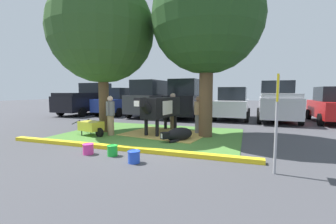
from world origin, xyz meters
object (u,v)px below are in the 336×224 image
person_handler (173,110)px  suv_black (188,99)px  person_visitor_far (110,114)px  pickup_truck_black (89,100)px  person_visitor_near (198,114)px  sedan_blue (119,102)px  sedan_red (333,106)px  cow_holstein (160,108)px  suv_dark_grey (151,98)px  pickup_truck_maroon (277,102)px  shade_tree_left (102,31)px  shade_tree_right (207,18)px  hatchback_white (233,104)px  calf_lying (179,134)px  bucket_blue (134,156)px  wheelbarrow (91,126)px  bucket_pink (88,149)px  parking_sign (277,104)px  bucket_green (112,150)px

person_handler → suv_black: (-0.40, 4.45, 0.36)m
person_visitor_far → pickup_truck_black: size_ratio=0.29×
person_visitor_near → sedan_blue: 9.27m
person_visitor_near → sedan_red: (6.43, 5.61, 0.15)m
cow_holstein → sedan_red: size_ratio=0.70×
suv_dark_grey → pickup_truck_maroon: (8.12, 0.33, -0.16)m
shade_tree_left → shade_tree_right: bearing=5.1°
shade_tree_left → pickup_truck_maroon: bearing=41.7°
person_handler → hatchback_white: bearing=63.3°
shade_tree_right → calf_lying: (-0.77, -1.07, -4.24)m
shade_tree_right → bucket_blue: 5.87m
wheelbarrow → person_visitor_near: bearing=25.5°
wheelbarrow → pickup_truck_maroon: size_ratio=0.30×
calf_lying → hatchback_white: 7.45m
bucket_pink → sedan_blue: bearing=117.0°
bucket_pink → bucket_blue: bearing=-9.5°
person_visitor_near → bucket_blue: 4.47m
cow_holstein → shade_tree_right: bearing=-1.6°
calf_lying → suv_black: suv_black is taller
person_handler → bucket_pink: (-0.90, -4.92, -0.75)m
shade_tree_left → wheelbarrow: 4.03m
parking_sign → bucket_green: (-4.05, 0.03, -1.34)m
shade_tree_left → person_handler: (2.56, 1.76, -3.40)m
person_visitor_far → person_handler: bearing=52.4°
sedan_blue → calf_lying: bearing=-46.7°
person_visitor_near → hatchback_white: size_ratio=0.35×
pickup_truck_black → suv_black: bearing=-1.1°
bucket_blue → pickup_truck_black: bearing=133.0°
pickup_truck_maroon → sedan_red: 2.82m
calf_lying → pickup_truck_maroon: (3.98, 7.43, 0.88)m
shade_tree_right → person_handler: (-1.78, 1.37, -3.57)m
pickup_truck_black → suv_black: (8.03, -0.15, 0.16)m
bucket_green → suv_black: size_ratio=0.06×
person_visitor_far → pickup_truck_maroon: pickup_truck_maroon is taller
person_handler → suv_black: size_ratio=0.36×
shade_tree_right → cow_holstein: size_ratio=2.11×
person_visitor_near → shade_tree_right: bearing=-53.7°
pickup_truck_black → person_visitor_far: bearing=-46.6°
sedan_blue → suv_dark_grey: size_ratio=0.96×
person_visitor_far → bucket_blue: bearing=-48.1°
person_handler → pickup_truck_black: bearing=151.4°
shade_tree_left → pickup_truck_black: size_ratio=1.19×
pickup_truck_black → hatchback_white: pickup_truck_black is taller
suv_black → bucket_blue: bearing=-83.6°
cow_holstein → hatchback_white: hatchback_white is taller
shade_tree_right → sedan_blue: shade_tree_right is taller
cow_holstein → sedan_red: sedan_red is taller
person_handler → person_visitor_near: size_ratio=1.07×
pickup_truck_maroon → person_visitor_far: bearing=-132.9°
person_visitor_far → sedan_blue: sedan_blue is taller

